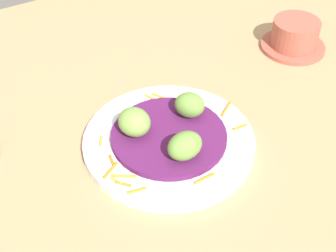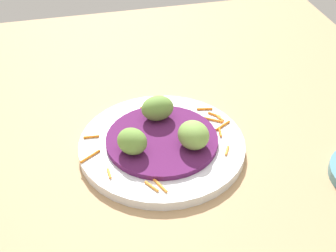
{
  "view_description": "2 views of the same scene",
  "coord_description": "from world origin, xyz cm",
  "px_view_note": "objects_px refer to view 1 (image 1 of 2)",
  "views": [
    {
      "loc": [
        -46.76,
        32.5,
        54.59
      ],
      "look_at": [
        0.25,
        4.48,
        4.84
      ],
      "focal_mm": 51.51,
      "sensor_mm": 36.0,
      "label": 1
    },
    {
      "loc": [
        56.9,
        -7.85,
        52.45
      ],
      "look_at": [
        -2.4,
        6.4,
        5.52
      ],
      "focal_mm": 51.73,
      "sensor_mm": 36.0,
      "label": 2
    }
  ],
  "objects_px": {
    "guac_scoop_center": "(188,106)",
    "guac_scoop_right": "(134,122)",
    "guac_scoop_left": "(185,146)",
    "main_plate": "(169,142)",
    "terracotta_bowl": "(295,36)"
  },
  "relations": [
    {
      "from": "main_plate",
      "to": "terracotta_bowl",
      "type": "bearing_deg",
      "value": -72.49
    },
    {
      "from": "terracotta_bowl",
      "to": "guac_scoop_right",
      "type": "bearing_deg",
      "value": 101.59
    },
    {
      "from": "main_plate",
      "to": "guac_scoop_left",
      "type": "bearing_deg",
      "value": 174.88
    },
    {
      "from": "guac_scoop_center",
      "to": "guac_scoop_right",
      "type": "xyz_separation_m",
      "value": [
        0.01,
        0.09,
        0.0
      ]
    },
    {
      "from": "guac_scoop_left",
      "to": "guac_scoop_center",
      "type": "xyz_separation_m",
      "value": [
        0.07,
        -0.05,
        -0.0
      ]
    },
    {
      "from": "guac_scoop_center",
      "to": "guac_scoop_left",
      "type": "bearing_deg",
      "value": 144.88
    },
    {
      "from": "main_plate",
      "to": "terracotta_bowl",
      "type": "xyz_separation_m",
      "value": [
        0.11,
        -0.35,
        0.02
      ]
    },
    {
      "from": "guac_scoop_left",
      "to": "guac_scoop_center",
      "type": "bearing_deg",
      "value": -35.12
    },
    {
      "from": "guac_scoop_left",
      "to": "terracotta_bowl",
      "type": "height_order",
      "value": "guac_scoop_left"
    },
    {
      "from": "main_plate",
      "to": "guac_scoop_left",
      "type": "height_order",
      "value": "guac_scoop_left"
    },
    {
      "from": "guac_scoop_right",
      "to": "terracotta_bowl",
      "type": "xyz_separation_m",
      "value": [
        0.08,
        -0.39,
        -0.02
      ]
    },
    {
      "from": "main_plate",
      "to": "guac_scoop_center",
      "type": "relative_size",
      "value": 5.55
    },
    {
      "from": "guac_scoop_center",
      "to": "guac_scoop_right",
      "type": "relative_size",
      "value": 0.9
    },
    {
      "from": "main_plate",
      "to": "guac_scoop_center",
      "type": "height_order",
      "value": "guac_scoop_center"
    },
    {
      "from": "guac_scoop_left",
      "to": "guac_scoop_right",
      "type": "height_order",
      "value": "same"
    }
  ]
}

